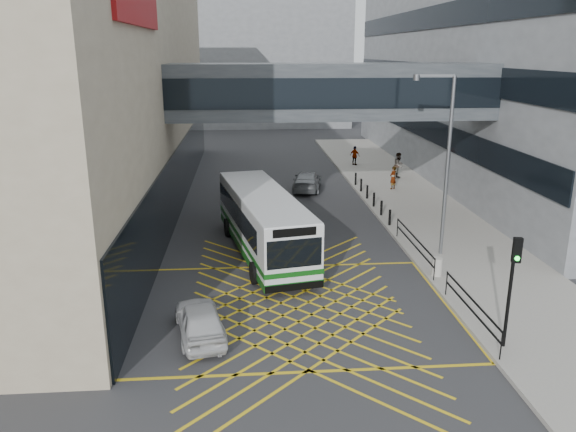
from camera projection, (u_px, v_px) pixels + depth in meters
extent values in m
plane|color=#333335|center=(296.00, 309.00, 21.87)|extent=(120.00, 120.00, 0.00)
cube|color=black|center=(182.00, 175.00, 36.16)|extent=(0.10, 41.50, 4.00)
cube|color=maroon|center=(138.00, 2.00, 22.00)|extent=(0.18, 9.00, 1.80)
cube|color=gray|center=(574.00, 46.00, 43.78)|extent=(24.00, 44.00, 20.00)
cube|color=black|center=(418.00, 125.00, 44.58)|extent=(0.10, 43.50, 1.60)
cube|color=black|center=(422.00, 73.00, 43.45)|extent=(0.10, 43.50, 1.60)
cube|color=black|center=(425.00, 19.00, 42.31)|extent=(0.10, 43.50, 1.60)
cube|color=gray|center=(242.00, 56.00, 76.55)|extent=(28.00, 16.00, 18.00)
cube|color=#3F4449|center=(330.00, 91.00, 31.45)|extent=(20.00, 4.00, 3.00)
cube|color=black|center=(336.00, 94.00, 29.51)|extent=(19.50, 0.06, 1.60)
cube|color=black|center=(325.00, 89.00, 33.38)|extent=(19.50, 0.06, 1.60)
cube|color=gray|center=(411.00, 203.00, 36.86)|extent=(6.00, 54.00, 0.16)
cube|color=gold|center=(296.00, 309.00, 21.87)|extent=(12.00, 9.00, 0.01)
cube|color=silver|center=(263.00, 221.00, 27.37)|extent=(4.53, 11.14, 2.67)
cube|color=#0F4B12|center=(264.00, 244.00, 27.70)|extent=(4.58, 11.19, 0.34)
cube|color=#0F4B12|center=(263.00, 234.00, 27.55)|extent=(4.60, 11.19, 0.22)
cube|color=black|center=(260.00, 211.00, 27.82)|extent=(4.32, 9.80, 1.04)
cube|color=black|center=(294.00, 253.00, 22.30)|extent=(2.24, 0.52, 1.19)
cube|color=black|center=(295.00, 232.00, 22.03)|extent=(1.76, 0.40, 0.35)
cube|color=silver|center=(263.00, 194.00, 26.99)|extent=(4.49, 11.04, 0.10)
cube|color=black|center=(294.00, 287.00, 22.68)|extent=(2.44, 0.58, 0.30)
cube|color=black|center=(242.00, 214.00, 32.72)|extent=(2.44, 0.58, 0.30)
cylinder|color=black|center=(254.00, 273.00, 24.09)|extent=(0.46, 1.02, 0.99)
cylinder|color=black|center=(310.00, 267.00, 24.74)|extent=(0.46, 1.02, 0.99)
cylinder|color=black|center=(228.00, 227.00, 30.30)|extent=(0.46, 1.02, 0.99)
cylinder|color=black|center=(272.00, 224.00, 30.94)|extent=(0.46, 1.02, 0.99)
imported|color=silver|center=(200.00, 320.00, 19.57)|extent=(2.46, 4.36, 1.31)
imported|color=#232429|center=(246.00, 183.00, 39.40)|extent=(2.61, 5.11, 1.53)
imported|color=gray|center=(307.00, 180.00, 40.34)|extent=(2.75, 4.87, 1.43)
cylinder|color=black|center=(509.00, 301.00, 18.35)|extent=(0.13, 0.13, 3.29)
cube|color=black|center=(517.00, 250.00, 17.63)|extent=(0.29, 0.21, 0.82)
sphere|color=#19E533|center=(517.00, 258.00, 17.60)|extent=(0.18, 0.18, 0.15)
cylinder|color=slate|center=(447.00, 168.00, 26.20)|extent=(0.19, 0.19, 8.44)
cube|color=slate|center=(436.00, 76.00, 25.03)|extent=(1.69, 0.30, 0.11)
cylinder|color=slate|center=(417.00, 77.00, 25.09)|extent=(0.33, 0.33, 0.26)
cylinder|color=#ADA89E|center=(437.00, 267.00, 24.61)|extent=(0.46, 0.46, 0.80)
cube|color=black|center=(472.00, 299.00, 20.10)|extent=(0.05, 5.00, 0.05)
cube|color=black|center=(471.00, 309.00, 20.21)|extent=(0.05, 5.00, 0.05)
cube|color=black|center=(415.00, 237.00, 26.79)|extent=(0.05, 6.00, 0.05)
cube|color=black|center=(414.00, 245.00, 26.91)|extent=(0.05, 6.00, 0.05)
cylinder|color=black|center=(501.00, 345.00, 17.84)|extent=(0.04, 0.04, 1.00)
cylinder|color=black|center=(447.00, 283.00, 22.62)|extent=(0.04, 0.04, 1.00)
cylinder|color=black|center=(434.00, 269.00, 24.05)|extent=(0.04, 0.04, 1.00)
cylinder|color=black|center=(397.00, 227.00, 29.79)|extent=(0.04, 0.04, 1.00)
cylinder|color=black|center=(390.00, 217.00, 31.72)|extent=(0.14, 0.14, 0.90)
cylinder|color=black|center=(381.00, 208.00, 33.64)|extent=(0.14, 0.14, 0.90)
cylinder|color=black|center=(374.00, 199.00, 35.55)|extent=(0.14, 0.14, 0.90)
cylinder|color=black|center=(367.00, 192.00, 37.46)|extent=(0.14, 0.14, 0.90)
cylinder|color=black|center=(361.00, 185.00, 39.37)|extent=(0.14, 0.14, 0.90)
cylinder|color=black|center=(356.00, 179.00, 41.29)|extent=(0.14, 0.14, 0.90)
imported|color=gray|center=(393.00, 178.00, 39.93)|extent=(0.80, 0.77, 1.63)
imported|color=gray|center=(399.00, 165.00, 43.37)|extent=(1.08, 1.07, 1.97)
imported|color=gray|center=(355.00, 156.00, 48.33)|extent=(1.02, 1.00, 1.63)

